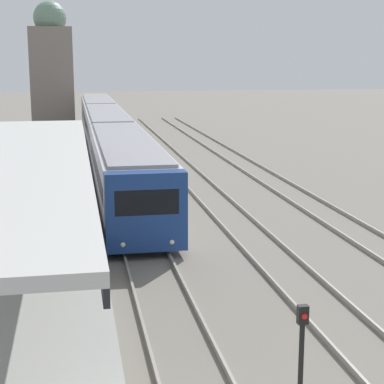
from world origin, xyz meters
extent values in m
cube|color=beige|center=(-3.83, 7.70, 3.87)|extent=(4.00, 18.25, 0.20)
cube|color=black|center=(-1.87, 7.70, 3.65)|extent=(0.08, 18.25, 0.24)
cylinder|color=#47474C|center=(-3.83, 7.70, 2.35)|extent=(0.16, 0.16, 2.82)
cylinder|color=#47474C|center=(-3.83, 15.00, 2.35)|extent=(0.16, 0.16, 2.82)
cylinder|color=#2D2D33|center=(-2.32, 9.16, 1.37)|extent=(0.14, 0.14, 0.85)
cylinder|color=#2D2D33|center=(-2.12, 9.16, 1.37)|extent=(0.14, 0.14, 0.85)
cube|color=olive|center=(-2.22, 9.16, 2.09)|extent=(0.40, 0.22, 0.60)
sphere|color=tan|center=(-2.22, 9.16, 2.50)|extent=(0.22, 0.22, 0.22)
cube|color=navy|center=(0.00, 11.47, 1.54)|extent=(2.60, 0.70, 2.54)
cube|color=black|center=(0.00, 11.14, 1.89)|extent=(2.02, 0.04, 0.81)
sphere|color=#EFEACC|center=(-0.78, 11.13, 0.57)|extent=(0.16, 0.16, 0.16)
sphere|color=#EFEACC|center=(0.78, 11.13, 0.57)|extent=(0.16, 0.16, 0.16)
cube|color=silver|center=(0.00, 19.16, 1.54)|extent=(2.60, 14.67, 2.54)
cube|color=gray|center=(0.00, 19.16, 2.87)|extent=(2.28, 14.37, 0.12)
cube|color=black|center=(0.00, 19.16, 1.82)|extent=(2.62, 13.49, 0.66)
cylinder|color=black|center=(-1.10, 14.39, 0.35)|extent=(0.12, 0.70, 0.70)
cylinder|color=black|center=(1.10, 14.39, 0.35)|extent=(0.12, 0.70, 0.70)
cylinder|color=black|center=(-1.10, 23.92, 0.35)|extent=(0.12, 0.70, 0.70)
cylinder|color=black|center=(1.10, 23.92, 0.35)|extent=(0.12, 0.70, 0.70)
cube|color=silver|center=(0.00, 34.17, 1.54)|extent=(2.60, 14.67, 2.54)
cube|color=gray|center=(0.00, 34.17, 2.87)|extent=(2.28, 14.37, 0.12)
cube|color=black|center=(0.00, 34.17, 1.82)|extent=(2.62, 13.49, 0.66)
cylinder|color=black|center=(-1.10, 29.41, 0.35)|extent=(0.12, 0.70, 0.70)
cylinder|color=black|center=(1.10, 29.41, 0.35)|extent=(0.12, 0.70, 0.70)
cylinder|color=black|center=(-1.10, 38.94, 0.35)|extent=(0.12, 0.70, 0.70)
cylinder|color=black|center=(1.10, 38.94, 0.35)|extent=(0.12, 0.70, 0.70)
cube|color=silver|center=(0.00, 49.19, 1.54)|extent=(2.60, 14.67, 2.54)
cube|color=gray|center=(0.00, 49.19, 2.87)|extent=(2.28, 14.37, 0.12)
cube|color=black|center=(0.00, 49.19, 1.82)|extent=(2.62, 13.49, 0.66)
cylinder|color=black|center=(-1.10, 44.42, 0.35)|extent=(0.12, 0.70, 0.70)
cylinder|color=black|center=(1.10, 44.42, 0.35)|extent=(0.12, 0.70, 0.70)
cylinder|color=black|center=(-1.10, 53.95, 0.35)|extent=(0.12, 0.70, 0.70)
cylinder|color=black|center=(1.10, 53.95, 0.35)|extent=(0.12, 0.70, 0.70)
cylinder|color=black|center=(1.90, 2.36, 0.72)|extent=(0.10, 0.10, 1.45)
cube|color=black|center=(1.90, 2.36, 1.63)|extent=(0.20, 0.14, 0.36)
sphere|color=red|center=(1.90, 2.27, 1.63)|extent=(0.11, 0.11, 0.11)
cube|color=slate|center=(-3.97, 55.41, 4.61)|extent=(4.01, 4.01, 9.21)
sphere|color=slate|center=(-3.97, 55.41, 10.06)|extent=(3.08, 3.08, 3.08)
camera|label=1|loc=(-2.17, -8.27, 6.28)|focal=60.00mm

